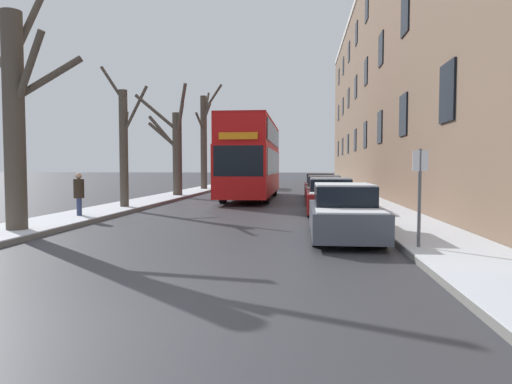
{
  "coord_description": "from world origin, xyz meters",
  "views": [
    {
      "loc": [
        2.36,
        -4.75,
        1.85
      ],
      "look_at": [
        0.25,
        16.09,
        0.72
      ],
      "focal_mm": 32.0,
      "sensor_mm": 36.0,
      "label": 1
    }
  ],
  "objects_px": {
    "parked_car_3": "(320,186)",
    "double_decker_bus": "(252,156)",
    "bare_tree_left_3": "(204,139)",
    "bare_tree_left_0": "(17,112)",
    "parked_car_2": "(324,191)",
    "bare_tree_left_2": "(175,147)",
    "parked_car_0": "(344,213)",
    "street_sign_post": "(420,194)",
    "parked_car_1": "(330,197)",
    "bare_tree_left_1": "(124,145)",
    "pedestrian_left_sidewalk": "(79,194)",
    "oncoming_van": "(249,174)"
  },
  "relations": [
    {
      "from": "parked_car_2",
      "to": "pedestrian_left_sidewalk",
      "type": "xyz_separation_m",
      "value": [
        -8.94,
        -7.96,
        0.24
      ]
    },
    {
      "from": "bare_tree_left_0",
      "to": "parked_car_2",
      "type": "bearing_deg",
      "value": 52.61
    },
    {
      "from": "oncoming_van",
      "to": "street_sign_post",
      "type": "height_order",
      "value": "oncoming_van"
    },
    {
      "from": "bare_tree_left_2",
      "to": "parked_car_3",
      "type": "relative_size",
      "value": 1.54
    },
    {
      "from": "bare_tree_left_1",
      "to": "street_sign_post",
      "type": "relative_size",
      "value": 2.74
    },
    {
      "from": "double_decker_bus",
      "to": "parked_car_2",
      "type": "distance_m",
      "value": 5.56
    },
    {
      "from": "bare_tree_left_0",
      "to": "parked_car_2",
      "type": "height_order",
      "value": "bare_tree_left_0"
    },
    {
      "from": "oncoming_van",
      "to": "pedestrian_left_sidewalk",
      "type": "xyz_separation_m",
      "value": [
        -3.16,
        -24.57,
        -0.36
      ]
    },
    {
      "from": "bare_tree_left_1",
      "to": "parked_car_1",
      "type": "xyz_separation_m",
      "value": [
        8.78,
        -1.08,
        -2.15
      ]
    },
    {
      "from": "bare_tree_left_3",
      "to": "parked_car_3",
      "type": "height_order",
      "value": "bare_tree_left_3"
    },
    {
      "from": "parked_car_1",
      "to": "bare_tree_left_2",
      "type": "bearing_deg",
      "value": 133.53
    },
    {
      "from": "oncoming_van",
      "to": "street_sign_post",
      "type": "relative_size",
      "value": 2.24
    },
    {
      "from": "bare_tree_left_0",
      "to": "street_sign_post",
      "type": "bearing_deg",
      "value": -10.13
    },
    {
      "from": "parked_car_3",
      "to": "oncoming_van",
      "type": "bearing_deg",
      "value": 116.96
    },
    {
      "from": "double_decker_bus",
      "to": "oncoming_van",
      "type": "height_order",
      "value": "double_decker_bus"
    },
    {
      "from": "parked_car_0",
      "to": "bare_tree_left_3",
      "type": "bearing_deg",
      "value": 110.52
    },
    {
      "from": "bare_tree_left_2",
      "to": "parked_car_1",
      "type": "height_order",
      "value": "bare_tree_left_2"
    },
    {
      "from": "parked_car_0",
      "to": "pedestrian_left_sidewalk",
      "type": "relative_size",
      "value": 2.7
    },
    {
      "from": "bare_tree_left_1",
      "to": "oncoming_van",
      "type": "xyz_separation_m",
      "value": [
        3.01,
        20.79,
        -1.55
      ]
    },
    {
      "from": "bare_tree_left_0",
      "to": "parked_car_3",
      "type": "xyz_separation_m",
      "value": [
        8.82,
        16.81,
        -2.66
      ]
    },
    {
      "from": "bare_tree_left_2",
      "to": "parked_car_2",
      "type": "xyz_separation_m",
      "value": [
        8.85,
        -4.06,
        -2.43
      ]
    },
    {
      "from": "bare_tree_left_2",
      "to": "pedestrian_left_sidewalk",
      "type": "relative_size",
      "value": 4.1
    },
    {
      "from": "bare_tree_left_1",
      "to": "pedestrian_left_sidewalk",
      "type": "xyz_separation_m",
      "value": [
        -0.16,
        -3.78,
        -1.92
      ]
    },
    {
      "from": "oncoming_van",
      "to": "pedestrian_left_sidewalk",
      "type": "bearing_deg",
      "value": -97.33
    },
    {
      "from": "parked_car_2",
      "to": "parked_car_3",
      "type": "distance_m",
      "value": 5.26
    },
    {
      "from": "bare_tree_left_3",
      "to": "parked_car_3",
      "type": "relative_size",
      "value": 1.86
    },
    {
      "from": "parked_car_3",
      "to": "double_decker_bus",
      "type": "bearing_deg",
      "value": -154.7
    },
    {
      "from": "parked_car_3",
      "to": "oncoming_van",
      "type": "relative_size",
      "value": 0.88
    },
    {
      "from": "bare_tree_left_2",
      "to": "parked_car_2",
      "type": "distance_m",
      "value": 10.04
    },
    {
      "from": "bare_tree_left_2",
      "to": "pedestrian_left_sidewalk",
      "type": "height_order",
      "value": "bare_tree_left_2"
    },
    {
      "from": "bare_tree_left_2",
      "to": "pedestrian_left_sidewalk",
      "type": "distance_m",
      "value": 12.22
    },
    {
      "from": "bare_tree_left_2",
      "to": "parked_car_2",
      "type": "relative_size",
      "value": 1.69
    },
    {
      "from": "bare_tree_left_3",
      "to": "parked_car_0",
      "type": "relative_size",
      "value": 1.83
    },
    {
      "from": "bare_tree_left_0",
      "to": "bare_tree_left_2",
      "type": "bearing_deg",
      "value": 90.11
    },
    {
      "from": "bare_tree_left_3",
      "to": "bare_tree_left_1",
      "type": "bearing_deg",
      "value": -89.74
    },
    {
      "from": "oncoming_van",
      "to": "street_sign_post",
      "type": "xyz_separation_m",
      "value": [
        7.16,
        -29.98,
        0.03
      ]
    },
    {
      "from": "parked_car_0",
      "to": "oncoming_van",
      "type": "relative_size",
      "value": 0.89
    },
    {
      "from": "bare_tree_left_0",
      "to": "parked_car_1",
      "type": "relative_size",
      "value": 1.98
    },
    {
      "from": "oncoming_van",
      "to": "pedestrian_left_sidewalk",
      "type": "height_order",
      "value": "oncoming_van"
    },
    {
      "from": "parked_car_1",
      "to": "parked_car_2",
      "type": "xyz_separation_m",
      "value": [
        0.0,
        5.26,
        -0.0
      ]
    },
    {
      "from": "bare_tree_left_3",
      "to": "parked_car_1",
      "type": "distance_m",
      "value": 20.08
    },
    {
      "from": "double_decker_bus",
      "to": "street_sign_post",
      "type": "distance_m",
      "value": 17.62
    },
    {
      "from": "bare_tree_left_3",
      "to": "double_decker_bus",
      "type": "xyz_separation_m",
      "value": [
        4.82,
        -9.07,
        -1.6
      ]
    },
    {
      "from": "bare_tree_left_3",
      "to": "oncoming_van",
      "type": "xyz_separation_m",
      "value": [
        3.08,
        4.19,
        -2.86
      ]
    },
    {
      "from": "bare_tree_left_0",
      "to": "bare_tree_left_1",
      "type": "xyz_separation_m",
      "value": [
        0.04,
        7.37,
        -0.53
      ]
    },
    {
      "from": "bare_tree_left_1",
      "to": "bare_tree_left_2",
      "type": "height_order",
      "value": "bare_tree_left_2"
    },
    {
      "from": "bare_tree_left_0",
      "to": "bare_tree_left_3",
      "type": "bearing_deg",
      "value": 90.07
    },
    {
      "from": "double_decker_bus",
      "to": "parked_car_0",
      "type": "relative_size",
      "value": 2.61
    },
    {
      "from": "bare_tree_left_1",
      "to": "parked_car_1",
      "type": "relative_size",
      "value": 1.57
    },
    {
      "from": "bare_tree_left_0",
      "to": "street_sign_post",
      "type": "relative_size",
      "value": 3.44
    }
  ]
}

